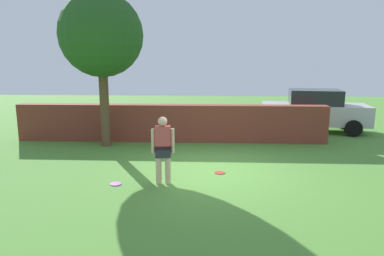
{
  "coord_description": "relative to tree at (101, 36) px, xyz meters",
  "views": [
    {
      "loc": [
        -0.1,
        -8.9,
        2.9
      ],
      "look_at": [
        -0.59,
        0.89,
        1.0
      ],
      "focal_mm": 32.84,
      "sensor_mm": 36.0,
      "label": 1
    }
  ],
  "objects": [
    {
      "name": "ground_plane",
      "position": [
        3.63,
        -2.68,
        -3.68
      ],
      "size": [
        40.0,
        40.0,
        0.0
      ],
      "primitive_type": "plane",
      "color": "#4C8433"
    },
    {
      "name": "brick_wall",
      "position": [
        2.13,
        0.84,
        -3.01
      ],
      "size": [
        11.11,
        0.5,
        1.33
      ],
      "primitive_type": "cube",
      "color": "brown",
      "rests_on": "ground"
    },
    {
      "name": "tree",
      "position": [
        0.0,
        0.0,
        0.0
      ],
      "size": [
        2.73,
        2.73,
        5.07
      ],
      "color": "brown",
      "rests_on": "ground"
    },
    {
      "name": "person",
      "position": [
        2.45,
        -3.65,
        -2.78
      ],
      "size": [
        0.54,
        0.26,
        1.62
      ],
      "rotation": [
        0.0,
        0.0,
        -3.02
      ],
      "color": "beige",
      "rests_on": "ground"
    },
    {
      "name": "car",
      "position": [
        7.85,
        2.99,
        -2.81
      ],
      "size": [
        4.4,
        2.38,
        1.72
      ],
      "rotation": [
        0.0,
        0.0,
        -0.14
      ],
      "color": "#B7B7BC",
      "rests_on": "ground"
    },
    {
      "name": "frisbee_purple",
      "position": [
        1.32,
        -3.75,
        -3.67
      ],
      "size": [
        0.27,
        0.27,
        0.02
      ],
      "primitive_type": "cylinder",
      "color": "purple",
      "rests_on": "ground"
    },
    {
      "name": "frisbee_red",
      "position": [
        3.82,
        -2.77,
        -3.67
      ],
      "size": [
        0.27,
        0.27,
        0.02
      ],
      "primitive_type": "cylinder",
      "color": "red",
      "rests_on": "ground"
    }
  ]
}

